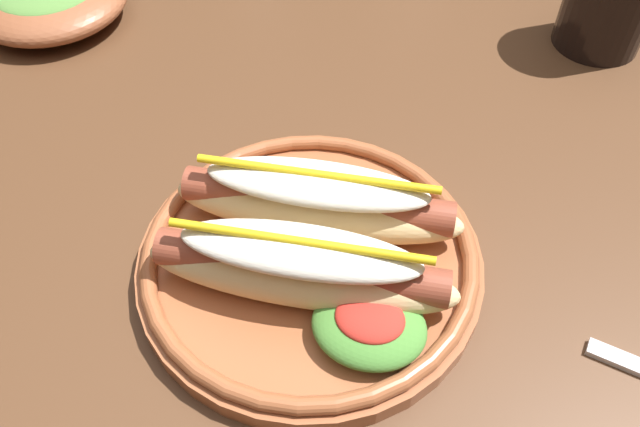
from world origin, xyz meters
TOP-DOWN VIEW (x-y plane):
  - ground_plane at (0.00, 0.00)m, footprint 8.00×8.00m
  - dining_table at (0.00, 0.00)m, footprint 1.10×1.01m
  - hot_dog_plate at (0.05, -0.18)m, footprint 0.25×0.25m

SIDE VIEW (x-z plane):
  - ground_plane at x=0.00m, z-range 0.00..0.00m
  - dining_table at x=0.00m, z-range 0.27..1.01m
  - hot_dog_plate at x=0.05m, z-range 0.73..0.80m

